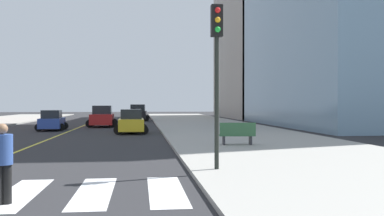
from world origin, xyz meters
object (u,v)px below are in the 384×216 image
car_red_second (102,117)px  park_bench (237,134)px  car_black_nearest (138,113)px  car_yellow_fourth (131,122)px  traffic_light_near_corner (217,54)px  pedestrian_crossing (2,160)px  car_blue_third (52,121)px

car_red_second → park_bench: 22.58m
park_bench → car_black_nearest: bearing=13.4°
car_yellow_fourth → traffic_light_near_corner: bearing=98.1°
car_yellow_fourth → pedestrian_crossing: size_ratio=2.25×
car_blue_third → park_bench: (12.07, -15.69, -0.09)m
car_black_nearest → car_yellow_fourth: bearing=91.5°
car_red_second → park_bench: (8.44, -20.94, -0.26)m
traffic_light_near_corner → car_red_second: bearing=-78.2°
car_red_second → traffic_light_near_corner: (6.02, -28.80, 2.83)m
pedestrian_crossing → traffic_light_near_corner: bearing=9.0°
car_black_nearest → pedestrian_crossing: car_black_nearest is taller
car_blue_third → car_yellow_fourth: (6.56, -4.26, 0.05)m
park_bench → pedestrian_crossing: size_ratio=1.03×
car_red_second → pedestrian_crossing: size_ratio=2.55×
car_black_nearest → traffic_light_near_corner: size_ratio=0.92×
pedestrian_crossing → car_red_second: bearing=66.3°
car_black_nearest → car_blue_third: car_black_nearest is taller
car_black_nearest → car_yellow_fourth: (-0.36, -23.20, -0.15)m
car_yellow_fourth → traffic_light_near_corner: (3.08, -19.29, 2.94)m
pedestrian_crossing → car_black_nearest: bearing=61.9°
car_black_nearest → pedestrian_crossing: bearing=89.1°
park_bench → car_red_second: bearing=26.9°
traffic_light_near_corner → pedestrian_crossing: bearing=33.8°
car_black_nearest → traffic_light_near_corner: 42.67m
car_black_nearest → traffic_light_near_corner: bearing=96.1°
car_red_second → traffic_light_near_corner: bearing=100.9°
car_red_second → car_blue_third: bearing=54.4°
car_black_nearest → car_blue_third: 20.17m
car_black_nearest → car_red_second: size_ratio=1.05×
pedestrian_crossing → car_yellow_fourth: bearing=59.4°
park_bench → car_yellow_fourth: bearing=30.6°
car_yellow_fourth → park_bench: size_ratio=2.19×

